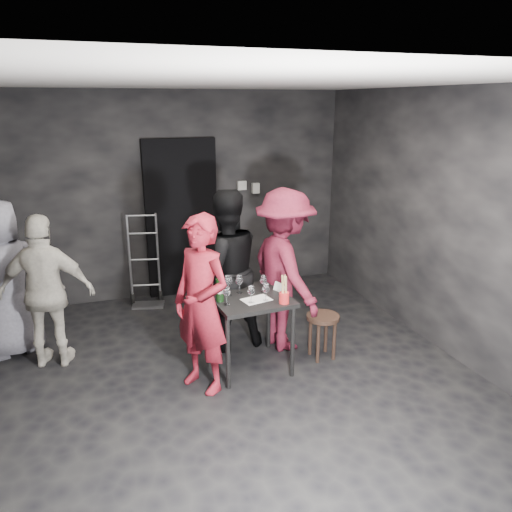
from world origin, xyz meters
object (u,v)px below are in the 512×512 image
object	(u,v)px
bystander_grey	(4,272)
breadstick_cup	(284,290)
hand_truck	(146,288)
server_red	(201,297)
woman_black	(225,260)
stool	(323,324)
bystander_cream	(47,290)
man_maroon	(285,259)
wine_bottle	(220,289)
tasting_table	(250,306)

from	to	relation	value
bystander_grey	breadstick_cup	xyz separation A→B (m)	(2.50, -1.36, -0.02)
hand_truck	server_red	xyz separation A→B (m)	(0.23, -2.18, 0.68)
woman_black	server_red	bearing A→B (deg)	55.01
stool	bystander_grey	xyz separation A→B (m)	(-3.01, 1.17, 0.53)
server_red	woman_black	xyz separation A→B (m)	(0.43, 0.73, 0.08)
stool	bystander_cream	bearing A→B (deg)	163.12
woman_black	man_maroon	distance (m)	0.63
man_maroon	wine_bottle	bearing A→B (deg)	105.86
stool	bystander_cream	world-z (taller)	bystander_cream
bystander_cream	bystander_grey	xyz separation A→B (m)	(-0.41, 0.38, 0.11)
woman_black	bystander_grey	xyz separation A→B (m)	(-2.15, 0.57, -0.07)
breadstick_cup	bystander_cream	bearing A→B (deg)	154.98
stool	man_maroon	bearing A→B (deg)	124.89
tasting_table	wine_bottle	world-z (taller)	wine_bottle
hand_truck	wine_bottle	world-z (taller)	hand_truck
hand_truck	tasting_table	world-z (taller)	hand_truck
man_maroon	bystander_cream	xyz separation A→B (m)	(-2.33, 0.40, -0.19)
server_red	bystander_cream	size ratio (longest dim) A/B	1.13
wine_bottle	bystander_grey	bearing A→B (deg)	150.23
tasting_table	breadstick_cup	distance (m)	0.43
bystander_cream	breadstick_cup	world-z (taller)	bystander_cream
stool	woman_black	xyz separation A→B (m)	(-0.86, 0.60, 0.60)
hand_truck	woman_black	world-z (taller)	woman_black
bystander_cream	wine_bottle	world-z (taller)	bystander_cream
bystander_cream	breadstick_cup	xyz separation A→B (m)	(2.09, -0.98, 0.09)
bystander_cream	wine_bottle	bearing A→B (deg)	170.55
hand_truck	bystander_cream	xyz separation A→B (m)	(-1.09, -1.26, 0.58)
man_maroon	wine_bottle	world-z (taller)	man_maroon
breadstick_cup	bystander_grey	bearing A→B (deg)	151.45
hand_truck	breadstick_cup	distance (m)	2.54
wine_bottle	woman_black	bearing A→B (deg)	69.04
tasting_table	server_red	xyz separation A→B (m)	(-0.52, -0.21, 0.24)
stool	server_red	distance (m)	1.39
hand_truck	breadstick_cup	xyz separation A→B (m)	(1.00, -2.24, 0.66)
stool	bystander_grey	distance (m)	3.27
woman_black	hand_truck	bearing A→B (deg)	-70.34
man_maroon	bystander_cream	distance (m)	2.38
wine_bottle	server_red	bearing A→B (deg)	-139.02
server_red	hand_truck	bearing A→B (deg)	152.90
bystander_grey	woman_black	bearing A→B (deg)	146.79
hand_truck	tasting_table	xyz separation A→B (m)	(0.75, -1.97, 0.43)
woman_black	breadstick_cup	distance (m)	0.86
tasting_table	stool	bearing A→B (deg)	-5.97
server_red	woman_black	bearing A→B (deg)	116.63
wine_bottle	tasting_table	bearing A→B (deg)	3.76
bystander_cream	bystander_grey	size ratio (longest dim) A/B	0.88
bystander_cream	breadstick_cup	distance (m)	2.31
hand_truck	man_maroon	bearing A→B (deg)	-39.99
wine_bottle	breadstick_cup	bearing A→B (deg)	-24.01
server_red	bystander_grey	bearing A→B (deg)	-160.20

